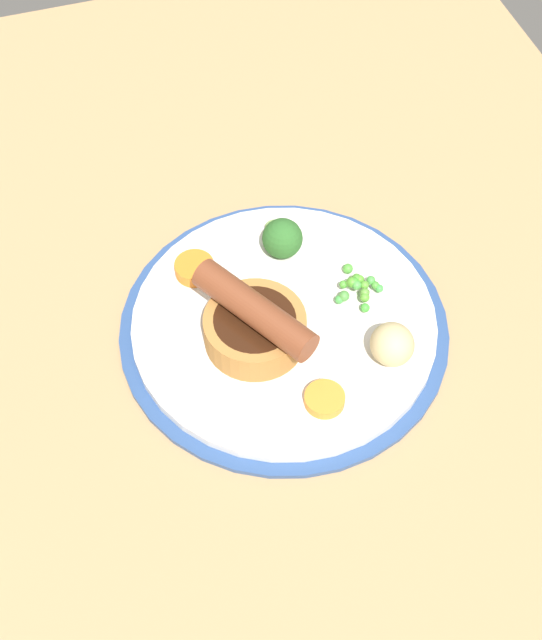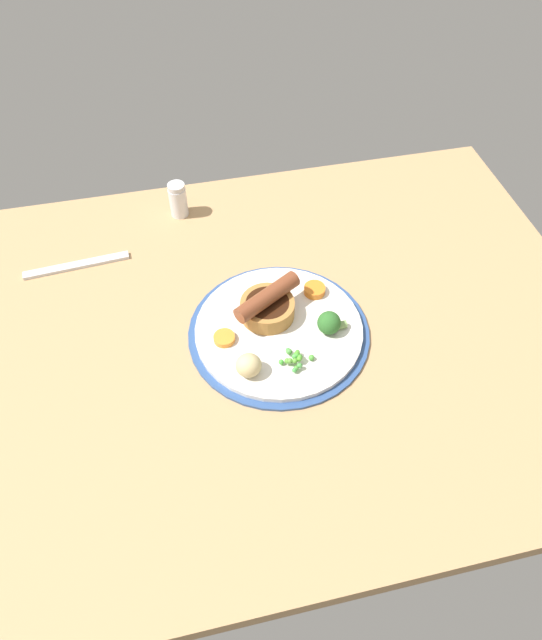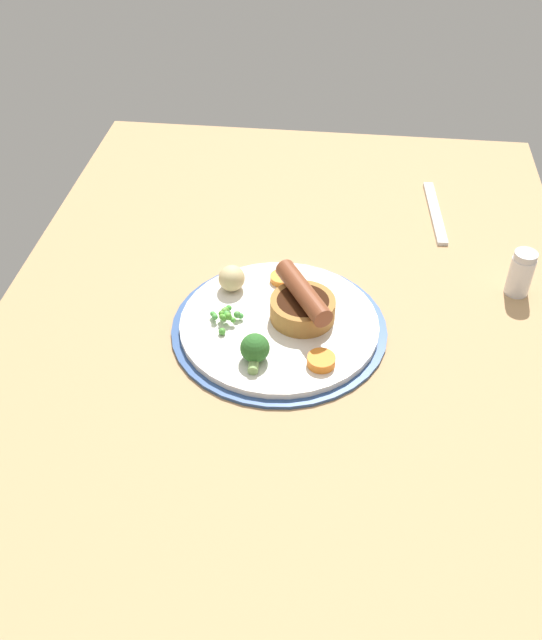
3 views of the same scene
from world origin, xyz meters
The scene contains 10 objects.
dining_table centered at (0.00, 0.00, 1.50)cm, with size 110.00×80.00×3.00cm, color tan.
dinner_plate centered at (2.92, -0.91, 3.57)cm, with size 28.45×28.45×1.40cm.
sausage_pudding centered at (1.75, 2.03, 6.64)cm, with size 11.28×8.55×5.54cm.
pea_pile centered at (3.79, -7.80, 5.38)cm, with size 5.45×4.47×1.76cm.
broccoli_floret_far centered at (10.37, -3.10, 6.16)cm, with size 4.74×3.65×3.65cm.
potato_chunk_0 centered at (-3.26, -8.14, 6.16)cm, with size 3.62×3.81×3.52cm, color #CCB77F.
carrot_slice_0 centered at (10.28, 5.05, 5.00)cm, with size 3.50×3.50×1.21cm, color orange.
carrot_slice_4 centered at (-5.76, -1.47, 4.85)cm, with size 3.29×3.29×0.90cm, color orange.
fork centered at (-28.02, 21.16, 3.30)cm, with size 18.00×1.60×0.60cm, color silver.
salt_shaker centered at (-8.82, 31.32, 6.33)cm, with size 3.31×3.31×6.75cm.
Camera 3 is at (72.88, 6.23, 65.84)cm, focal length 40.00 mm.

